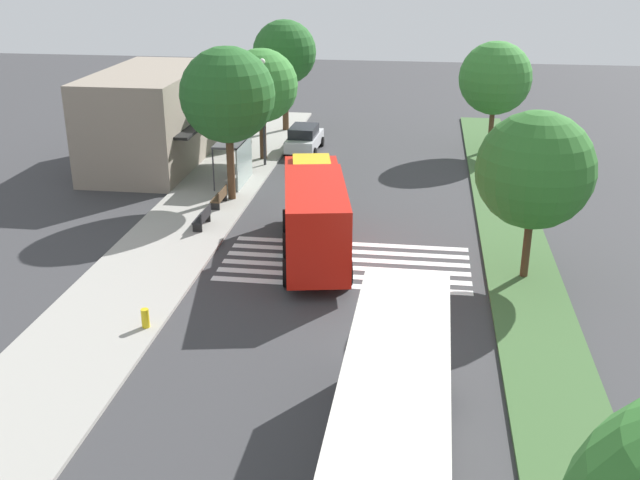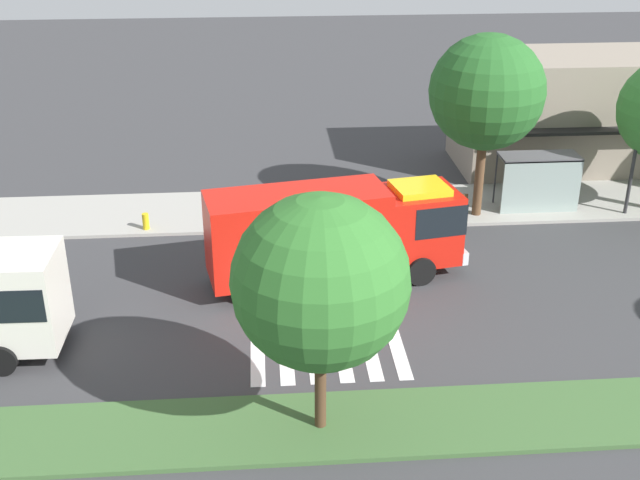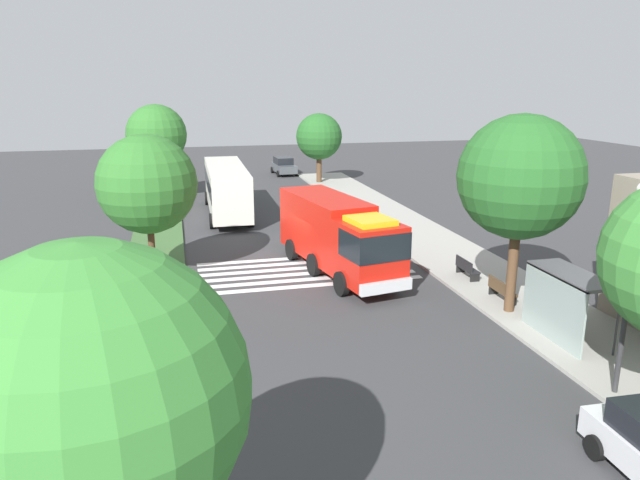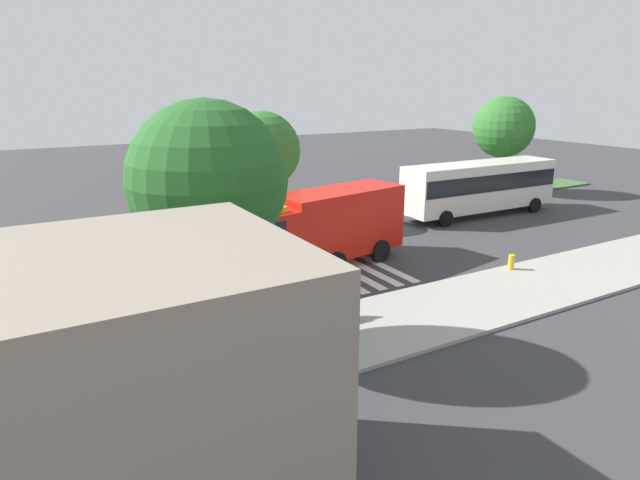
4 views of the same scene
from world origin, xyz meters
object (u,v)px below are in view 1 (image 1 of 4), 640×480
(median_tree_west, at_px, (535,170))
(sidewalk_tree_east, at_px, (285,53))
(bus_stop_shelter, at_px, (238,152))
(sidewalk_tree_center, at_px, (261,86))
(bench_near_shelter, at_px, (220,197))
(parked_car_mid, at_px, (304,138))
(bench_west_of_shelter, at_px, (203,218))
(fire_truck, at_px, (314,210))
(street_lamp, at_px, (263,104))
(median_tree_center, at_px, (495,78))
(transit_bus, at_px, (394,418))
(sidewalk_tree_west, at_px, (227,95))
(fire_hydrant, at_px, (145,318))

(median_tree_west, bearing_deg, sidewalk_tree_east, 30.67)
(bus_stop_shelter, relative_size, sidewalk_tree_center, 0.52)
(bench_near_shelter, bearing_deg, median_tree_west, -115.30)
(parked_car_mid, relative_size, bench_west_of_shelter, 2.78)
(fire_truck, height_order, street_lamp, street_lamp)
(bench_near_shelter, xyz_separation_m, median_tree_center, (13.13, -14.53, 4.22))
(bus_stop_shelter, height_order, median_tree_center, median_tree_center)
(sidewalk_tree_center, distance_m, median_tree_center, 14.73)
(bus_stop_shelter, bearing_deg, bench_west_of_shelter, 179.79)
(bench_west_of_shelter, xyz_separation_m, street_lamp, (10.97, -0.72, 3.30))
(bench_west_of_shelter, xyz_separation_m, median_tree_center, (16.29, -14.53, 4.22))
(transit_bus, bearing_deg, sidewalk_tree_west, -155.13)
(fire_hydrant, bearing_deg, parked_car_mid, -3.89)
(sidewalk_tree_center, distance_m, sidewalk_tree_east, 7.90)
(bench_near_shelter, xyz_separation_m, street_lamp, (7.81, -0.72, 3.30))
(median_tree_center, bearing_deg, transit_bus, 171.96)
(street_lamp, relative_size, fire_hydrant, 9.11)
(transit_bus, height_order, bus_stop_shelter, transit_bus)
(bench_near_shelter, bearing_deg, sidewalk_tree_center, -1.97)
(transit_bus, relative_size, sidewalk_tree_west, 1.43)
(fire_truck, xyz_separation_m, median_tree_west, (-1.44, -8.84, 2.56))
(fire_truck, bearing_deg, street_lamp, 10.07)
(bench_west_of_shelter, distance_m, median_tree_west, 15.52)
(bench_near_shelter, distance_m, sidewalk_tree_west, 5.17)
(street_lamp, bearing_deg, bench_west_of_shelter, 176.25)
(transit_bus, distance_m, fire_hydrant, 11.53)
(fire_truck, relative_size, median_tree_west, 1.45)
(sidewalk_tree_center, bearing_deg, fire_hydrant, -178.73)
(transit_bus, distance_m, sidewalk_tree_center, 31.12)
(sidewalk_tree_west, relative_size, sidewalk_tree_center, 1.17)
(bus_stop_shelter, bearing_deg, fire_hydrant, -177.36)
(bench_near_shelter, bearing_deg, sidewalk_tree_east, -1.07)
(median_tree_west, distance_m, fire_hydrant, 15.66)
(bus_stop_shelter, height_order, sidewalk_tree_center, sidewalk_tree_center)
(bus_stop_shelter, xyz_separation_m, sidewalk_tree_center, (5.25, -0.29, 2.79))
(bench_west_of_shelter, distance_m, median_tree_center, 22.23)
(sidewalk_tree_east, bearing_deg, bench_near_shelter, 178.93)
(transit_bus, height_order, sidewalk_tree_east, sidewalk_tree_east)
(sidewalk_tree_center, height_order, sidewalk_tree_east, sidewalk_tree_east)
(bench_near_shelter, height_order, sidewalk_tree_center, sidewalk_tree_center)
(bus_stop_shelter, height_order, sidewalk_tree_west, sidewalk_tree_west)
(sidewalk_tree_center, xyz_separation_m, median_tree_west, (-16.12, -14.21, -0.08))
(bench_near_shelter, height_order, sidewalk_tree_west, sidewalk_tree_west)
(bench_west_of_shelter, height_order, sidewalk_tree_west, sidewalk_tree_west)
(fire_truck, relative_size, sidewalk_tree_east, 1.27)
(median_tree_west, height_order, fire_hydrant, median_tree_west)
(street_lamp, distance_m, median_tree_west, 20.17)
(fire_truck, relative_size, bench_west_of_shelter, 6.14)
(bus_stop_shelter, relative_size, sidewalk_tree_west, 0.44)
(sidewalk_tree_east, bearing_deg, street_lamp, -177.53)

